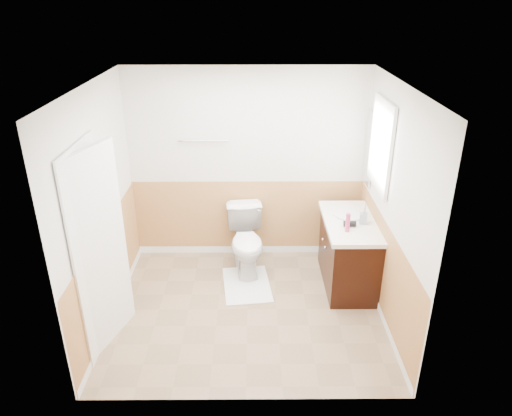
{
  "coord_description": "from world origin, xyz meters",
  "views": [
    {
      "loc": [
        0.07,
        -4.39,
        3.3
      ],
      "look_at": [
        0.1,
        0.25,
        1.15
      ],
      "focal_mm": 33.26,
      "sensor_mm": 36.0,
      "label": 1
    }
  ],
  "objects_px": {
    "toilet": "(247,242)",
    "bath_mat": "(247,285)",
    "vanity_cabinet": "(348,254)",
    "lotion_bottle": "(348,222)",
    "soap_dispenser": "(364,216)"
  },
  "relations": [
    {
      "from": "toilet",
      "to": "bath_mat",
      "type": "distance_m",
      "value": 0.55
    },
    {
      "from": "bath_mat",
      "to": "vanity_cabinet",
      "type": "height_order",
      "value": "vanity_cabinet"
    },
    {
      "from": "toilet",
      "to": "vanity_cabinet",
      "type": "height_order",
      "value": "toilet"
    },
    {
      "from": "bath_mat",
      "to": "lotion_bottle",
      "type": "xyz_separation_m",
      "value": [
        1.12,
        -0.2,
        0.95
      ]
    },
    {
      "from": "vanity_cabinet",
      "to": "soap_dispenser",
      "type": "bearing_deg",
      "value": -29.56
    },
    {
      "from": "toilet",
      "to": "bath_mat",
      "type": "xyz_separation_m",
      "value": [
        0.0,
        -0.37,
        -0.4
      ]
    },
    {
      "from": "vanity_cabinet",
      "to": "soap_dispenser",
      "type": "height_order",
      "value": "soap_dispenser"
    },
    {
      "from": "toilet",
      "to": "lotion_bottle",
      "type": "height_order",
      "value": "lotion_bottle"
    },
    {
      "from": "toilet",
      "to": "vanity_cabinet",
      "type": "bearing_deg",
      "value": -20.69
    },
    {
      "from": "toilet",
      "to": "soap_dispenser",
      "type": "bearing_deg",
      "value": -22.2
    },
    {
      "from": "bath_mat",
      "to": "toilet",
      "type": "bearing_deg",
      "value": 90.0
    },
    {
      "from": "vanity_cabinet",
      "to": "bath_mat",
      "type": "bearing_deg",
      "value": -176.95
    },
    {
      "from": "lotion_bottle",
      "to": "soap_dispenser",
      "type": "bearing_deg",
      "value": 42.07
    },
    {
      "from": "toilet",
      "to": "soap_dispenser",
      "type": "relative_size",
      "value": 4.4
    },
    {
      "from": "vanity_cabinet",
      "to": "lotion_bottle",
      "type": "height_order",
      "value": "lotion_bottle"
    }
  ]
}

